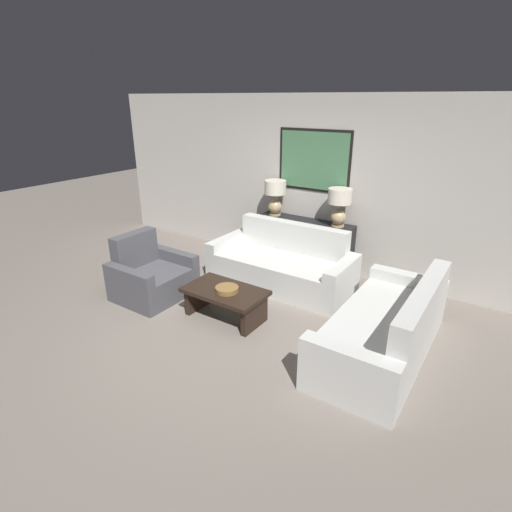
# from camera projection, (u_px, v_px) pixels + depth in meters

# --- Properties ---
(ground_plane) EXTENTS (20.00, 20.00, 0.00)m
(ground_plane) POSITION_uv_depth(u_px,v_px,m) (218.00, 329.00, 4.79)
(ground_plane) COLOR slate
(back_wall) EXTENTS (8.10, 0.12, 2.65)m
(back_wall) POSITION_uv_depth(u_px,v_px,m) (314.00, 184.00, 6.18)
(back_wall) COLOR beige
(back_wall) RESTS_ON ground_plane
(console_table) EXTENTS (1.55, 0.37, 0.82)m
(console_table) POSITION_uv_depth(u_px,v_px,m) (304.00, 245.00, 6.32)
(console_table) COLOR black
(console_table) RESTS_ON ground_plane
(table_lamp_left) EXTENTS (0.34, 0.34, 0.56)m
(table_lamp_left) POSITION_uv_depth(u_px,v_px,m) (275.00, 194.00, 6.32)
(table_lamp_left) COLOR tan
(table_lamp_left) RESTS_ON console_table
(table_lamp_right) EXTENTS (0.34, 0.34, 0.56)m
(table_lamp_right) POSITION_uv_depth(u_px,v_px,m) (339.00, 203.00, 5.76)
(table_lamp_right) COLOR tan
(table_lamp_right) RESTS_ON console_table
(couch_by_back_wall) EXTENTS (2.09, 0.91, 0.87)m
(couch_by_back_wall) POSITION_uv_depth(u_px,v_px,m) (282.00, 266.00, 5.84)
(couch_by_back_wall) COLOR silver
(couch_by_back_wall) RESTS_ON ground_plane
(couch_by_side) EXTENTS (0.91, 2.09, 0.87)m
(couch_by_side) POSITION_uv_depth(u_px,v_px,m) (386.00, 330.00, 4.23)
(couch_by_side) COLOR silver
(couch_by_side) RESTS_ON ground_plane
(coffee_table) EXTENTS (1.01, 0.59, 0.39)m
(coffee_table) POSITION_uv_depth(u_px,v_px,m) (225.00, 297.00, 4.94)
(coffee_table) COLOR black
(coffee_table) RESTS_ON ground_plane
(decorative_bowl) EXTENTS (0.28, 0.28, 0.06)m
(decorative_bowl) POSITION_uv_depth(u_px,v_px,m) (227.00, 289.00, 4.84)
(decorative_bowl) COLOR olive
(decorative_bowl) RESTS_ON coffee_table
(armchair_near_back_wall) EXTENTS (0.85, 0.96, 0.86)m
(armchair_near_back_wall) POSITION_uv_depth(u_px,v_px,m) (151.00, 276.00, 5.52)
(armchair_near_back_wall) COLOR #4C4C51
(armchair_near_back_wall) RESTS_ON ground_plane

